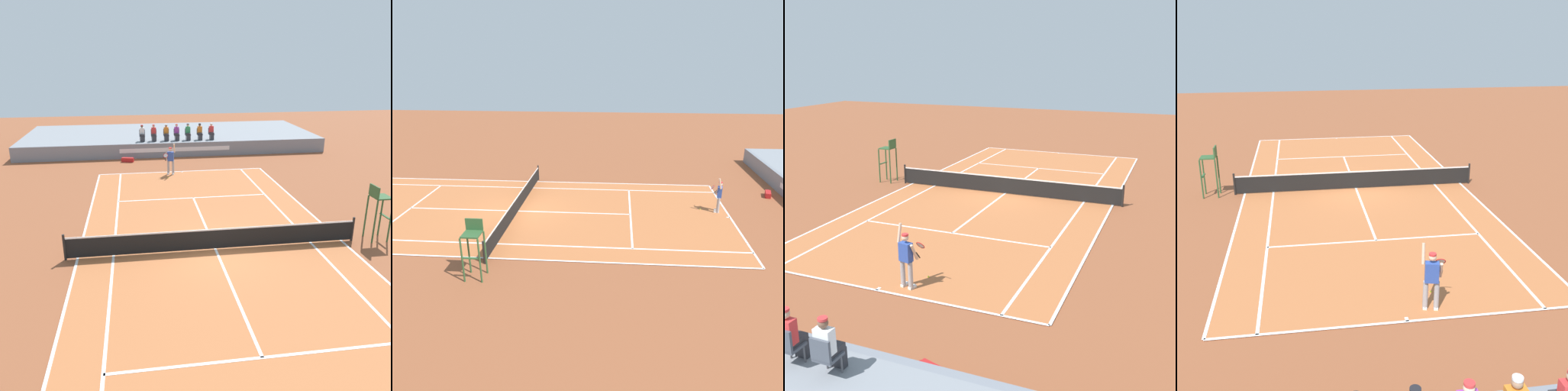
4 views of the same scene
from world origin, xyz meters
The scene contains 9 objects.
ground_plane centered at (0.00, 0.00, 0.00)m, with size 80.00×80.00×0.00m, color brown.
court centered at (0.00, 0.00, 0.01)m, with size 11.08×23.88×0.03m.
net centered at (0.00, 0.00, 0.52)m, with size 11.98×0.10×1.07m.
spectator_seated_0 centered at (-2.48, 17.09, 1.74)m, with size 0.44×0.60×1.27m.
spectator_seated_1 centered at (-1.58, 17.09, 1.74)m, with size 0.44×0.60×1.27m.
tennis_player centered at (-0.80, 11.36, 0.99)m, with size 0.83×0.61×2.08m.
tennis_ball centered at (-1.05, 10.46, 0.03)m, with size 0.07×0.07×0.07m, color #D1E533.
umpire_chair centered at (6.96, 0.00, 1.56)m, with size 0.77×0.77×2.44m.
equipment_bag centered at (-3.66, 15.15, 0.16)m, with size 0.95×0.55×0.32m.
Camera 3 is at (-8.31, 23.72, 7.10)m, focal length 46.10 mm.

